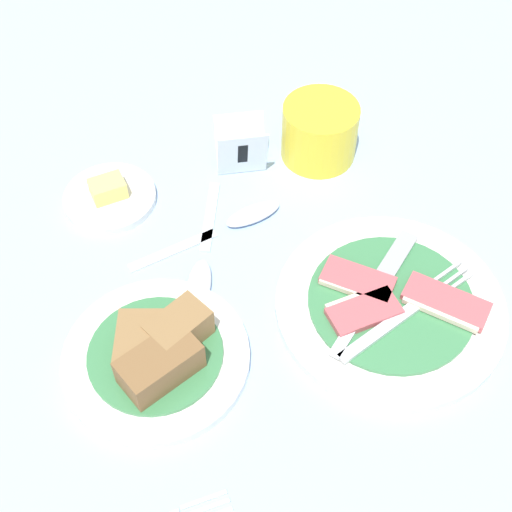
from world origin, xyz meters
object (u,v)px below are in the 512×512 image
(breakfast_plate, at_px, (390,305))
(teaspoon_near_cup, at_px, (233,223))
(butter_dish, at_px, (110,196))
(bread_plate, at_px, (158,354))
(teaspoon_by_saucer, at_px, (202,266))
(number_card, at_px, (241,148))
(sugar_cup, at_px, (320,130))

(breakfast_plate, height_order, teaspoon_near_cup, breakfast_plate)
(breakfast_plate, distance_m, butter_dish, 0.35)
(bread_plate, relative_size, teaspoon_by_saucer, 1.00)
(number_card, relative_size, teaspoon_near_cup, 0.39)
(bread_plate, height_order, teaspoon_near_cup, bread_plate)
(breakfast_plate, bearing_deg, teaspoon_near_cup, 131.88)
(teaspoon_near_cup, bearing_deg, breakfast_plate, -64.44)
(bread_plate, distance_m, teaspoon_by_saucer, 0.13)
(bread_plate, xyz_separation_m, teaspoon_near_cup, (0.11, 0.16, -0.01))
(sugar_cup, relative_size, butter_dish, 0.85)
(sugar_cup, relative_size, teaspoon_near_cup, 0.49)
(sugar_cup, bearing_deg, butter_dish, -175.41)
(sugar_cup, relative_size, teaspoon_by_saucer, 0.49)
(teaspoon_by_saucer, height_order, teaspoon_near_cup, same)
(butter_dish, height_order, number_card, number_card)
(butter_dish, bearing_deg, teaspoon_by_saucer, -55.07)
(butter_dish, xyz_separation_m, teaspoon_near_cup, (0.13, -0.07, -0.00))
(breakfast_plate, height_order, teaspoon_by_saucer, breakfast_plate)
(breakfast_plate, xyz_separation_m, number_card, (-0.11, 0.24, 0.03))
(bread_plate, xyz_separation_m, butter_dish, (-0.02, 0.23, -0.01))
(butter_dish, bearing_deg, teaspoon_near_cup, -28.46)
(breakfast_plate, height_order, number_card, number_card)
(teaspoon_by_saucer, bearing_deg, number_card, 169.01)
(breakfast_plate, distance_m, teaspoon_by_saucer, 0.21)
(sugar_cup, bearing_deg, number_card, -175.81)
(number_card, distance_m, teaspoon_near_cup, 0.10)
(number_card, xyz_separation_m, teaspoon_by_saucer, (-0.08, -0.14, -0.03))
(number_card, bearing_deg, teaspoon_by_saucer, -113.91)
(breakfast_plate, relative_size, butter_dish, 2.21)
(breakfast_plate, relative_size, number_card, 3.31)
(breakfast_plate, relative_size, bread_plate, 1.29)
(sugar_cup, bearing_deg, teaspoon_by_saucer, -140.13)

